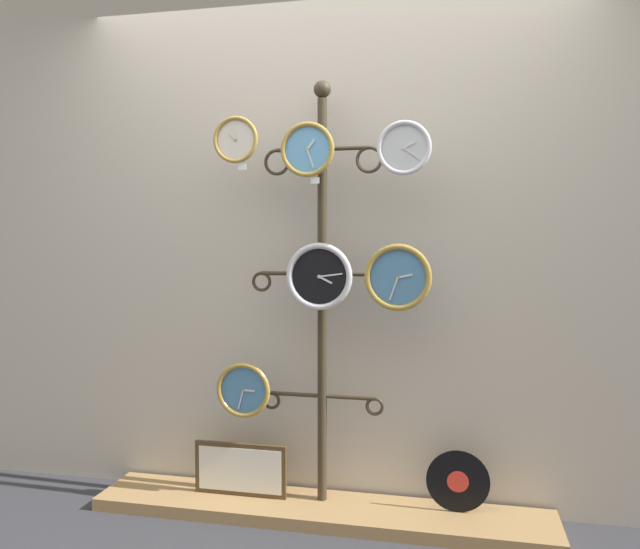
{
  "coord_description": "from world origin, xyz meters",
  "views": [
    {
      "loc": [
        0.63,
        -2.49,
        1.33
      ],
      "look_at": [
        0.0,
        0.36,
        1.16
      ],
      "focal_mm": 35.0,
      "sensor_mm": 36.0,
      "label": 1
    }
  ],
  "objects_px": {
    "clock_top_left": "(236,140)",
    "picture_frame": "(240,469)",
    "clock_top_right": "(404,148)",
    "clock_middle_right": "(398,277)",
    "clock_top_center": "(308,150)",
    "clock_bottom_left": "(244,390)",
    "clock_middle_center": "(319,276)",
    "vinyl_record": "(458,481)",
    "display_stand": "(322,356)"
  },
  "relations": [
    {
      "from": "clock_middle_center",
      "to": "clock_bottom_left",
      "type": "distance_m",
      "value": 0.67
    },
    {
      "from": "display_stand",
      "to": "clock_top_right",
      "type": "distance_m",
      "value": 1.05
    },
    {
      "from": "clock_middle_right",
      "to": "clock_top_left",
      "type": "bearing_deg",
      "value": -178.38
    },
    {
      "from": "clock_top_center",
      "to": "picture_frame",
      "type": "relative_size",
      "value": 0.54
    },
    {
      "from": "clock_middle_right",
      "to": "clock_middle_center",
      "type": "bearing_deg",
      "value": -177.98
    },
    {
      "from": "clock_top_left",
      "to": "clock_middle_right",
      "type": "xyz_separation_m",
      "value": [
        0.76,
        0.02,
        -0.64
      ]
    },
    {
      "from": "clock_top_left",
      "to": "picture_frame",
      "type": "xyz_separation_m",
      "value": [
        -0.01,
        0.06,
        -1.6
      ]
    },
    {
      "from": "display_stand",
      "to": "clock_top_center",
      "type": "xyz_separation_m",
      "value": [
        -0.04,
        -0.11,
        0.97
      ]
    },
    {
      "from": "picture_frame",
      "to": "clock_top_center",
      "type": "bearing_deg",
      "value": -11.36
    },
    {
      "from": "clock_middle_center",
      "to": "vinyl_record",
      "type": "relative_size",
      "value": 1.07
    },
    {
      "from": "clock_middle_center",
      "to": "clock_middle_right",
      "type": "relative_size",
      "value": 1.03
    },
    {
      "from": "clock_top_center",
      "to": "clock_top_left",
      "type": "bearing_deg",
      "value": 178.21
    },
    {
      "from": "vinyl_record",
      "to": "clock_top_left",
      "type": "bearing_deg",
      "value": -174.59
    },
    {
      "from": "clock_top_right",
      "to": "vinyl_record",
      "type": "xyz_separation_m",
      "value": [
        0.25,
        0.11,
        -1.52
      ]
    },
    {
      "from": "clock_top_center",
      "to": "clock_bottom_left",
      "type": "relative_size",
      "value": 0.93
    },
    {
      "from": "clock_bottom_left",
      "to": "picture_frame",
      "type": "distance_m",
      "value": 0.42
    },
    {
      "from": "clock_bottom_left",
      "to": "vinyl_record",
      "type": "height_order",
      "value": "clock_bottom_left"
    },
    {
      "from": "clock_top_left",
      "to": "clock_middle_right",
      "type": "bearing_deg",
      "value": 1.62
    },
    {
      "from": "clock_top_right",
      "to": "clock_middle_center",
      "type": "xyz_separation_m",
      "value": [
        -0.39,
        0.02,
        -0.57
      ]
    },
    {
      "from": "display_stand",
      "to": "clock_middle_center",
      "type": "height_order",
      "value": "display_stand"
    },
    {
      "from": "clock_top_left",
      "to": "clock_top_right",
      "type": "distance_m",
      "value": 0.79
    },
    {
      "from": "clock_top_left",
      "to": "clock_bottom_left",
      "type": "height_order",
      "value": "clock_top_left"
    },
    {
      "from": "clock_bottom_left",
      "to": "picture_frame",
      "type": "height_order",
      "value": "clock_bottom_left"
    },
    {
      "from": "display_stand",
      "to": "clock_middle_center",
      "type": "distance_m",
      "value": 0.4
    },
    {
      "from": "clock_bottom_left",
      "to": "clock_top_right",
      "type": "bearing_deg",
      "value": -1.99
    },
    {
      "from": "clock_top_left",
      "to": "clock_middle_right",
      "type": "distance_m",
      "value": 0.99
    },
    {
      "from": "clock_middle_right",
      "to": "clock_bottom_left",
      "type": "height_order",
      "value": "clock_middle_right"
    },
    {
      "from": "clock_top_right",
      "to": "clock_middle_right",
      "type": "xyz_separation_m",
      "value": [
        -0.03,
        0.03,
        -0.57
      ]
    },
    {
      "from": "clock_middle_center",
      "to": "clock_top_center",
      "type": "bearing_deg",
      "value": -158.61
    },
    {
      "from": "clock_bottom_left",
      "to": "vinyl_record",
      "type": "relative_size",
      "value": 0.92
    },
    {
      "from": "clock_middle_center",
      "to": "vinyl_record",
      "type": "height_order",
      "value": "clock_middle_center"
    },
    {
      "from": "vinyl_record",
      "to": "display_stand",
      "type": "bearing_deg",
      "value": 179.51
    },
    {
      "from": "clock_top_left",
      "to": "clock_middle_center",
      "type": "xyz_separation_m",
      "value": [
        0.4,
        0.01,
        -0.64
      ]
    },
    {
      "from": "clock_top_right",
      "to": "picture_frame",
      "type": "xyz_separation_m",
      "value": [
        -0.8,
        0.07,
        -1.54
      ]
    },
    {
      "from": "clock_top_right",
      "to": "display_stand",
      "type": "bearing_deg",
      "value": 163.98
    },
    {
      "from": "clock_top_left",
      "to": "clock_middle_center",
      "type": "distance_m",
      "value": 0.75
    },
    {
      "from": "clock_middle_center",
      "to": "clock_middle_right",
      "type": "xyz_separation_m",
      "value": [
        0.36,
        0.01,
        0.0
      ]
    },
    {
      "from": "clock_middle_right",
      "to": "vinyl_record",
      "type": "height_order",
      "value": "clock_middle_right"
    },
    {
      "from": "clock_bottom_left",
      "to": "clock_middle_right",
      "type": "bearing_deg",
      "value": 0.35
    },
    {
      "from": "clock_top_left",
      "to": "picture_frame",
      "type": "height_order",
      "value": "clock_top_left"
    },
    {
      "from": "clock_middle_right",
      "to": "vinyl_record",
      "type": "bearing_deg",
      "value": 15.5
    },
    {
      "from": "clock_middle_right",
      "to": "clock_bottom_left",
      "type": "xyz_separation_m",
      "value": [
        -0.74,
        -0.0,
        -0.55
      ]
    },
    {
      "from": "clock_top_center",
      "to": "picture_frame",
      "type": "bearing_deg",
      "value": 168.64
    },
    {
      "from": "clock_top_right",
      "to": "clock_middle_center",
      "type": "height_order",
      "value": "clock_top_right"
    },
    {
      "from": "clock_top_left",
      "to": "clock_top_center",
      "type": "relative_size",
      "value": 0.88
    },
    {
      "from": "picture_frame",
      "to": "vinyl_record",
      "type": "bearing_deg",
      "value": 1.98
    },
    {
      "from": "clock_top_center",
      "to": "clock_bottom_left",
      "type": "distance_m",
      "value": 1.18
    },
    {
      "from": "clock_middle_right",
      "to": "picture_frame",
      "type": "distance_m",
      "value": 1.24
    },
    {
      "from": "clock_bottom_left",
      "to": "clock_middle_center",
      "type": "bearing_deg",
      "value": -1.26
    },
    {
      "from": "clock_top_right",
      "to": "vinyl_record",
      "type": "height_order",
      "value": "clock_top_right"
    }
  ]
}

